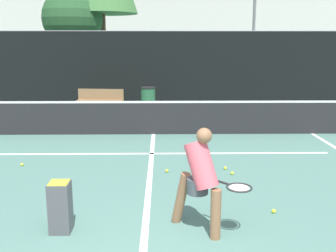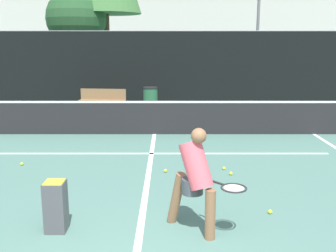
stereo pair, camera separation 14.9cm
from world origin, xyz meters
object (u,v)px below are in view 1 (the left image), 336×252
object	(u,v)px
courtside_bench	(100,100)
player_practicing	(201,177)
trash_bin	(148,100)
parked_car	(91,80)
ball_hopper	(60,206)

from	to	relation	value
courtside_bench	player_practicing	bearing A→B (deg)	-67.08
courtside_bench	trash_bin	bearing A→B (deg)	7.18
courtside_bench	trash_bin	distance (m)	1.77
courtside_bench	trash_bin	xyz separation A→B (m)	(1.77, 0.02, -0.00)
player_practicing	parked_car	size ratio (longest dim) A/B	0.33
parked_car	trash_bin	bearing A→B (deg)	-61.40
player_practicing	trash_bin	size ratio (longest dim) A/B	1.57
trash_bin	parked_car	distance (m)	6.49
courtside_bench	parked_car	world-z (taller)	parked_car
player_practicing	courtside_bench	distance (m)	9.84
courtside_bench	trash_bin	world-z (taller)	trash_bin
courtside_bench	parked_car	distance (m)	5.87
trash_bin	parked_car	bearing A→B (deg)	118.60
ball_hopper	trash_bin	world-z (taller)	trash_bin
ball_hopper	courtside_bench	world-z (taller)	courtside_bench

